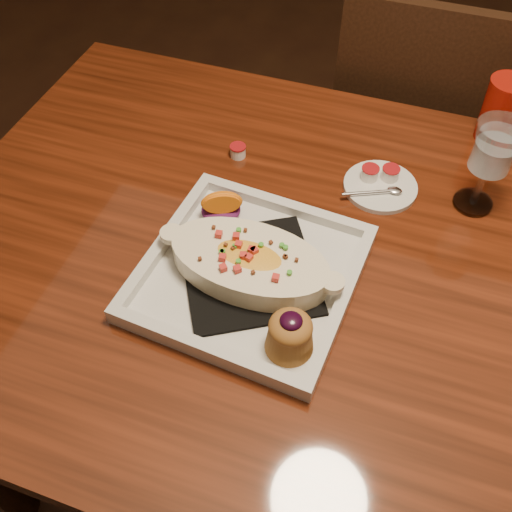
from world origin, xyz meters
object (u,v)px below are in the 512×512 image
(goblet, at_px, (494,153))
(saucer, at_px, (379,184))
(chair_far, at_px, (414,147))
(red_tumbler, at_px, (500,110))
(plate, at_px, (252,271))
(table, at_px, (372,313))

(goblet, bearing_deg, saucer, -175.29)
(chair_far, xyz_separation_m, goblet, (0.11, -0.42, 0.36))
(chair_far, height_order, red_tumbler, chair_far)
(plate, distance_m, goblet, 0.42)
(table, relative_size, plate, 4.49)
(table, relative_size, saucer, 11.68)
(red_tumbler, bearing_deg, chair_far, 119.27)
(table, xyz_separation_m, saucer, (-0.04, 0.19, 0.11))
(table, height_order, saucer, saucer)
(saucer, bearing_deg, table, -76.96)
(goblet, relative_size, red_tumbler, 1.35)
(table, distance_m, plate, 0.24)
(goblet, height_order, red_tumbler, goblet)
(goblet, bearing_deg, red_tumbler, 85.81)
(chair_far, xyz_separation_m, saucer, (-0.04, -0.44, 0.25))
(goblet, bearing_deg, chair_far, 105.16)
(red_tumbler, bearing_deg, goblet, -94.19)
(table, bearing_deg, goblet, 61.02)
(table, distance_m, saucer, 0.23)
(table, relative_size, goblet, 9.08)
(chair_far, distance_m, plate, 0.78)
(table, distance_m, chair_far, 0.65)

